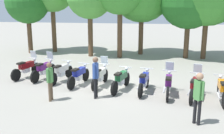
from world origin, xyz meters
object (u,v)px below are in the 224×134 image
Objects in this scene: motorcycle_0 at (27,68)px; motorcycle_1 at (44,69)px; motorcycle_2 at (62,72)px; tree_0 at (27,2)px; motorcycle_9 at (222,89)px; person_2 at (198,94)px; motorcycle_7 at (168,84)px; person_1 at (50,79)px; motorcycle_5 at (121,79)px; person_0 at (96,74)px; motorcycle_8 at (195,86)px; motorcycle_4 at (100,76)px; motorcycle_3 at (79,75)px; motorcycle_6 at (144,81)px.

motorcycle_1 is (1.06, -0.15, 0.00)m from motorcycle_0.
motorcycle_2 is 0.38× the size of tree_0.
motorcycle_2 is 9.52m from tree_0.
tree_0 reaches higher than motorcycle_1.
motorcycle_9 is (9.57, -2.13, -0.01)m from motorcycle_0.
person_2 is at bearing -111.46° from motorcycle_2.
person_1 reaches higher than motorcycle_7.
motorcycle_0 reaches higher than motorcycle_5.
person_2 is at bearing -10.87° from person_1.
person_0 is at bearing 110.48° from motorcycle_7.
motorcycle_9 is at bearing -96.23° from motorcycle_7.
tree_0 is at bearing -46.69° from person_0.
motorcycle_8 is (8.51, -1.93, 0.00)m from motorcycle_0.
motorcycle_4 is 5.46m from motorcycle_9.
person_0 is 12.32m from tree_0.
person_2 reaches higher than motorcycle_3.
motorcycle_1 is 0.99× the size of motorcycle_4.
motorcycle_1 is 2.26m from motorcycle_3.
motorcycle_6 and motorcycle_9 have the same top height.
motorcycle_6 is at bearing 93.30° from motorcycle_8.
motorcycle_8 is at bearing -140.56° from person_2.
motorcycle_7 is at bearing -94.92° from motorcycle_6.
motorcycle_1 is 6.57m from motorcycle_7.
motorcycle_4 is at bearing 80.75° from motorcycle_5.
motorcycle_8 is at bearing -87.72° from motorcycle_0.
person_1 reaches higher than motorcycle_2.
motorcycle_9 is (6.38, -1.22, 0.00)m from motorcycle_3.
motorcycle_7 is at bearing -91.55° from motorcycle_2.
motorcycle_5 and motorcycle_6 have the same top height.
person_0 is at bearing 127.90° from motorcycle_6.
motorcycle_2 is 7.38m from person_2.
person_0 reaches higher than person_2.
motorcycle_8 is at bearing -96.57° from motorcycle_7.
motorcycle_4 is 2.84m from person_1.
motorcycle_2 is 4.38m from motorcycle_6.
motorcycle_4 is at bearing 91.81° from motorcycle_8.
motorcycle_5 is 0.98× the size of motorcycle_7.
motorcycle_1 is 0.99× the size of motorcycle_7.
person_2 is (6.12, -4.08, 0.54)m from motorcycle_2.
tree_0 reaches higher than motorcycle_9.
motorcycle_3 is 1.23× the size of person_2.
motorcycle_5 is 2.16m from motorcycle_7.
person_2 is (-0.27, -2.57, 0.53)m from motorcycle_8.
person_0 is at bearing -105.39° from motorcycle_0.
motorcycle_9 is 2.77m from person_2.
motorcycle_0 is at bearing 85.95° from motorcycle_4.
motorcycle_0 reaches higher than motorcycle_3.
motorcycle_5 is 1.32× the size of person_1.
motorcycle_1 is at bearing 82.44° from motorcycle_9.
person_1 is at bearing 138.44° from motorcycle_5.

